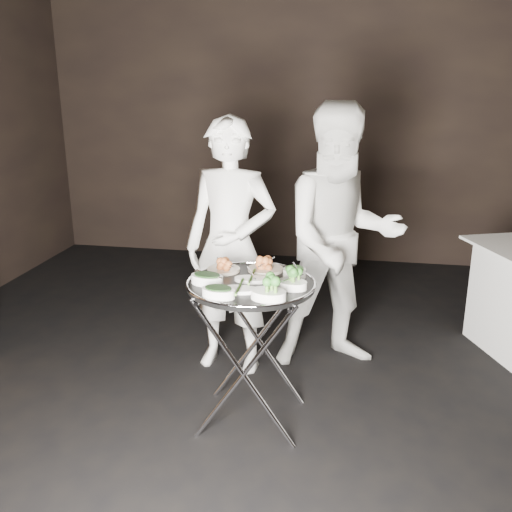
% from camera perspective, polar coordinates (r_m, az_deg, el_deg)
% --- Properties ---
extents(floor, '(6.00, 7.00, 0.05)m').
position_cam_1_polar(floor, '(3.20, 2.87, -19.61)').
color(floor, black).
rests_on(floor, ground).
extents(wall_back, '(6.00, 0.05, 3.00)m').
position_cam_1_polar(wall_back, '(6.08, 7.64, 13.46)').
color(wall_back, black).
rests_on(wall_back, floor).
extents(tray_stand, '(0.57, 0.48, 0.83)m').
position_cam_1_polar(tray_stand, '(3.22, -0.49, -9.01)').
color(tray_stand, silver).
rests_on(tray_stand, floor).
extents(serving_tray, '(0.70, 0.70, 0.04)m').
position_cam_1_polar(serving_tray, '(3.07, -0.50, -2.82)').
color(serving_tray, black).
rests_on(serving_tray, tray_stand).
extents(potato_plate_a, '(0.19, 0.19, 0.07)m').
position_cam_1_polar(potato_plate_a, '(3.25, -3.28, -1.01)').
color(potato_plate_a, beige).
rests_on(potato_plate_a, serving_tray).
extents(potato_plate_b, '(0.20, 0.20, 0.07)m').
position_cam_1_polar(potato_plate_b, '(3.25, 0.95, -0.94)').
color(potato_plate_b, beige).
rests_on(potato_plate_b, serving_tray).
extents(greens_bowl, '(0.13, 0.13, 0.07)m').
position_cam_1_polar(greens_bowl, '(3.15, 3.87, -1.54)').
color(greens_bowl, white).
rests_on(greens_bowl, serving_tray).
extents(asparagus_plate_a, '(0.19, 0.11, 0.04)m').
position_cam_1_polar(asparagus_plate_a, '(3.08, -0.43, -2.23)').
color(asparagus_plate_a, white).
rests_on(asparagus_plate_a, serving_tray).
extents(asparagus_plate_b, '(0.19, 0.11, 0.04)m').
position_cam_1_polar(asparagus_plate_b, '(2.94, -1.67, -3.26)').
color(asparagus_plate_b, white).
rests_on(asparagus_plate_b, serving_tray).
extents(spinach_bowl_a, '(0.20, 0.15, 0.08)m').
position_cam_1_polar(spinach_bowl_a, '(3.05, -4.91, -2.18)').
color(spinach_bowl_a, white).
rests_on(spinach_bowl_a, serving_tray).
extents(spinach_bowl_b, '(0.19, 0.14, 0.07)m').
position_cam_1_polar(spinach_bowl_b, '(2.86, -3.78, -3.51)').
color(spinach_bowl_b, white).
rests_on(spinach_bowl_b, serving_tray).
extents(broccoli_bowl_a, '(0.18, 0.14, 0.07)m').
position_cam_1_polar(broccoli_bowl_a, '(2.98, 3.59, -2.70)').
color(broccoli_bowl_a, white).
rests_on(broccoli_bowl_a, serving_tray).
extents(broccoli_bowl_b, '(0.20, 0.16, 0.08)m').
position_cam_1_polar(broccoli_bowl_b, '(2.83, 1.25, -3.69)').
color(broccoli_bowl_b, white).
rests_on(broccoli_bowl_b, serving_tray).
extents(serving_utensils, '(0.58, 0.44, 0.01)m').
position_cam_1_polar(serving_utensils, '(3.11, 0.03, -1.35)').
color(serving_utensils, silver).
rests_on(serving_utensils, serving_tray).
extents(waiter_left, '(0.66, 0.48, 1.69)m').
position_cam_1_polar(waiter_left, '(3.72, -2.57, 0.86)').
color(waiter_left, white).
rests_on(waiter_left, floor).
extents(waiter_right, '(1.03, 0.91, 1.77)m').
position_cam_1_polar(waiter_right, '(3.79, 8.52, 1.65)').
color(waiter_right, white).
rests_on(waiter_right, floor).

